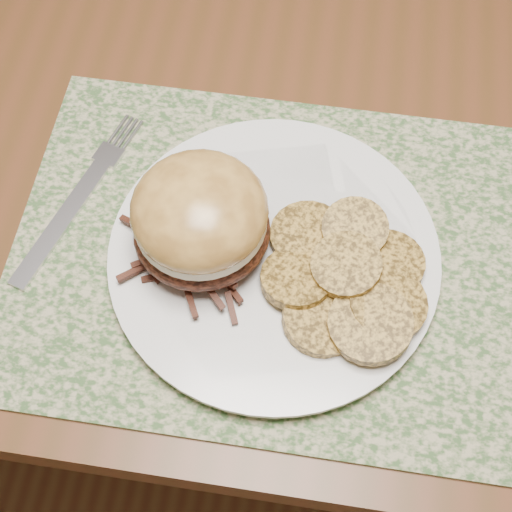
{
  "coord_description": "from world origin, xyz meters",
  "views": [
    {
      "loc": [
        0.13,
        -0.54,
        1.29
      ],
      "look_at": [
        0.09,
        -0.28,
        0.79
      ],
      "focal_mm": 50.0,
      "sensor_mm": 36.0,
      "label": 1
    }
  ],
  "objects": [
    {
      "name": "roasted_potatoes",
      "position": [
        0.16,
        -0.28,
        0.78
      ],
      "size": [
        0.15,
        0.17,
        0.03
      ],
      "color": "#AF8433",
      "rests_on": "dinner_plate"
    },
    {
      "name": "ground",
      "position": [
        0.0,
        0.0,
        0.0
      ],
      "size": [
        3.5,
        3.5,
        0.0
      ],
      "primitive_type": "plane",
      "color": "brown",
      "rests_on": "ground"
    },
    {
      "name": "placemat",
      "position": [
        0.1,
        -0.26,
        0.75
      ],
      "size": [
        0.45,
        0.33,
        0.0
      ],
      "primitive_type": "cube",
      "color": "#3B5A2E",
      "rests_on": "dining_table"
    },
    {
      "name": "dinner_plate",
      "position": [
        0.1,
        -0.26,
        0.76
      ],
      "size": [
        0.26,
        0.26,
        0.02
      ],
      "primitive_type": "cylinder",
      "color": "white",
      "rests_on": "placemat"
    },
    {
      "name": "dining_table",
      "position": [
        0.0,
        0.0,
        0.67
      ],
      "size": [
        1.5,
        0.9,
        0.75
      ],
      "color": "#572F19",
      "rests_on": "ground"
    },
    {
      "name": "fork",
      "position": [
        -0.08,
        -0.23,
        0.76
      ],
      "size": [
        0.07,
        0.19,
        0.0
      ],
      "rotation": [
        0.0,
        0.0,
        -0.3
      ],
      "color": "#BBBBC2",
      "rests_on": "placemat"
    },
    {
      "name": "pork_sandwich",
      "position": [
        0.04,
        -0.26,
        0.81
      ],
      "size": [
        0.14,
        0.14,
        0.08
      ],
      "rotation": [
        0.0,
        0.0,
        0.36
      ],
      "color": "black",
      "rests_on": "dinner_plate"
    }
  ]
}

